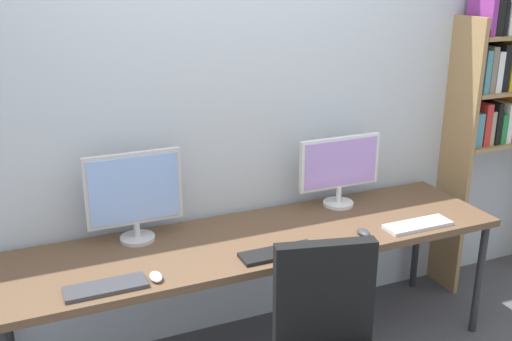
{
  "coord_description": "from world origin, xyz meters",
  "views": [
    {
      "loc": [
        -1.14,
        -2.01,
        2.09
      ],
      "look_at": [
        0.0,
        0.65,
        1.09
      ],
      "focal_mm": 41.82,
      "sensor_mm": 36.0,
      "label": 1
    }
  ],
  "objects_px": {
    "desk": "(260,244)",
    "bookshelf": "(507,93)",
    "keyboard_left": "(106,287)",
    "keyboard_center": "(278,253)",
    "monitor_right": "(340,167)",
    "mouse_right_side": "(156,277)",
    "monitor_left": "(134,194)",
    "keyboard_right": "(418,225)",
    "mouse_left_side": "(363,232)"
  },
  "relations": [
    {
      "from": "bookshelf",
      "to": "keyboard_right",
      "type": "height_order",
      "value": "bookshelf"
    },
    {
      "from": "keyboard_left",
      "to": "mouse_left_side",
      "type": "xyz_separation_m",
      "value": [
        1.35,
        0.03,
        0.01
      ]
    },
    {
      "from": "desk",
      "to": "keyboard_left",
      "type": "relative_size",
      "value": 7.37
    },
    {
      "from": "keyboard_right",
      "to": "monitor_right",
      "type": "bearing_deg",
      "value": 118.49
    },
    {
      "from": "monitor_right",
      "to": "mouse_right_side",
      "type": "height_order",
      "value": "monitor_right"
    },
    {
      "from": "monitor_left",
      "to": "monitor_right",
      "type": "height_order",
      "value": "monitor_left"
    },
    {
      "from": "monitor_left",
      "to": "keyboard_right",
      "type": "relative_size",
      "value": 1.28
    },
    {
      "from": "bookshelf",
      "to": "keyboard_right",
      "type": "bearing_deg",
      "value": -155.29
    },
    {
      "from": "monitor_left",
      "to": "mouse_right_side",
      "type": "xyz_separation_m",
      "value": [
        -0.02,
        -0.45,
        -0.24
      ]
    },
    {
      "from": "bookshelf",
      "to": "mouse_left_side",
      "type": "height_order",
      "value": "bookshelf"
    },
    {
      "from": "desk",
      "to": "mouse_left_side",
      "type": "distance_m",
      "value": 0.55
    },
    {
      "from": "keyboard_center",
      "to": "mouse_right_side",
      "type": "distance_m",
      "value": 0.62
    },
    {
      "from": "desk",
      "to": "keyboard_center",
      "type": "distance_m",
      "value": 0.24
    },
    {
      "from": "bookshelf",
      "to": "monitor_left",
      "type": "xyz_separation_m",
      "value": [
        -2.44,
        -0.02,
        -0.31
      ]
    },
    {
      "from": "bookshelf",
      "to": "keyboard_right",
      "type": "distance_m",
      "value": 1.23
    },
    {
      "from": "keyboard_left",
      "to": "keyboard_right",
      "type": "distance_m",
      "value": 1.68
    },
    {
      "from": "keyboard_left",
      "to": "keyboard_right",
      "type": "bearing_deg",
      "value": 0.0
    },
    {
      "from": "monitor_left",
      "to": "keyboard_center",
      "type": "relative_size",
      "value": 1.27
    },
    {
      "from": "monitor_right",
      "to": "keyboard_right",
      "type": "bearing_deg",
      "value": -61.51
    },
    {
      "from": "monitor_right",
      "to": "mouse_right_side",
      "type": "bearing_deg",
      "value": -159.8
    },
    {
      "from": "bookshelf",
      "to": "monitor_right",
      "type": "relative_size",
      "value": 3.87
    },
    {
      "from": "monitor_left",
      "to": "monitor_right",
      "type": "bearing_deg",
      "value": -0.0
    },
    {
      "from": "desk",
      "to": "monitor_left",
      "type": "relative_size",
      "value": 5.39
    },
    {
      "from": "monitor_right",
      "to": "monitor_left",
      "type": "bearing_deg",
      "value": 180.0
    },
    {
      "from": "desk",
      "to": "keyboard_left",
      "type": "xyz_separation_m",
      "value": [
        -0.84,
        -0.23,
        0.06
      ]
    },
    {
      "from": "monitor_right",
      "to": "keyboard_left",
      "type": "distance_m",
      "value": 1.52
    },
    {
      "from": "desk",
      "to": "monitor_right",
      "type": "bearing_deg",
      "value": 19.48
    },
    {
      "from": "bookshelf",
      "to": "mouse_left_side",
      "type": "bearing_deg",
      "value": -161.94
    },
    {
      "from": "keyboard_right",
      "to": "mouse_right_side",
      "type": "height_order",
      "value": "mouse_right_side"
    },
    {
      "from": "bookshelf",
      "to": "monitor_right",
      "type": "xyz_separation_m",
      "value": [
        -1.24,
        -0.02,
        -0.33
      ]
    },
    {
      "from": "keyboard_left",
      "to": "keyboard_center",
      "type": "distance_m",
      "value": 0.84
    },
    {
      "from": "monitor_left",
      "to": "mouse_right_side",
      "type": "bearing_deg",
      "value": -92.01
    },
    {
      "from": "keyboard_left",
      "to": "keyboard_center",
      "type": "xyz_separation_m",
      "value": [
        0.84,
        0.0,
        0.0
      ]
    },
    {
      "from": "desk",
      "to": "bookshelf",
      "type": "bearing_deg",
      "value": 7.13
    },
    {
      "from": "mouse_left_side",
      "to": "desk",
      "type": "bearing_deg",
      "value": 158.09
    },
    {
      "from": "bookshelf",
      "to": "monitor_left",
      "type": "bearing_deg",
      "value": -179.58
    },
    {
      "from": "monitor_right",
      "to": "keyboard_center",
      "type": "bearing_deg",
      "value": -143.61
    },
    {
      "from": "keyboard_center",
      "to": "mouse_left_side",
      "type": "relative_size",
      "value": 4.04
    },
    {
      "from": "keyboard_right",
      "to": "mouse_left_side",
      "type": "height_order",
      "value": "mouse_left_side"
    },
    {
      "from": "monitor_left",
      "to": "keyboard_right",
      "type": "bearing_deg",
      "value": -17.08
    },
    {
      "from": "keyboard_center",
      "to": "monitor_right",
      "type": "bearing_deg",
      "value": 36.39
    },
    {
      "from": "desk",
      "to": "mouse_right_side",
      "type": "xyz_separation_m",
      "value": [
        -0.62,
        -0.23,
        0.06
      ]
    },
    {
      "from": "monitor_left",
      "to": "keyboard_left",
      "type": "xyz_separation_m",
      "value": [
        -0.24,
        -0.44,
        -0.25
      ]
    },
    {
      "from": "desk",
      "to": "monitor_left",
      "type": "xyz_separation_m",
      "value": [
        -0.6,
        0.21,
        0.3
      ]
    },
    {
      "from": "mouse_left_side",
      "to": "monitor_right",
      "type": "bearing_deg",
      "value": 77.53
    },
    {
      "from": "monitor_right",
      "to": "mouse_right_side",
      "type": "distance_m",
      "value": 1.31
    },
    {
      "from": "keyboard_center",
      "to": "mouse_right_side",
      "type": "relative_size",
      "value": 4.04
    },
    {
      "from": "bookshelf",
      "to": "monitor_right",
      "type": "bearing_deg",
      "value": -179.16
    },
    {
      "from": "keyboard_center",
      "to": "bookshelf",
      "type": "bearing_deg",
      "value": 14.04
    },
    {
      "from": "mouse_left_side",
      "to": "bookshelf",
      "type": "bearing_deg",
      "value": 18.06
    }
  ]
}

